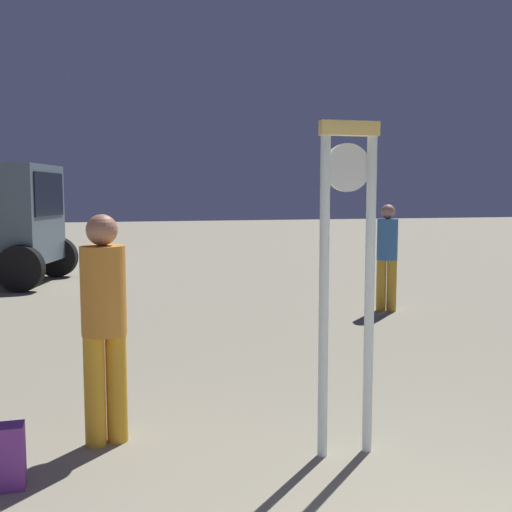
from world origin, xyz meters
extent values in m
cylinder|color=silver|center=(-0.20, 2.55, 1.14)|extent=(0.07, 0.07, 2.29)
cylinder|color=silver|center=(0.15, 2.54, 1.14)|extent=(0.07, 0.07, 2.29)
cube|color=#F5CE65|center=(-0.03, 2.54, 2.34)|extent=(0.43, 0.09, 0.10)
cylinder|color=silver|center=(-0.02, 2.57, 2.07)|extent=(0.34, 0.05, 0.34)
cube|color=black|center=(-0.02, 2.60, 2.07)|extent=(0.03, 0.01, 0.08)
cube|color=black|center=(-0.02, 2.60, 2.07)|extent=(0.13, 0.02, 0.05)
cylinder|color=gold|center=(-1.61, 3.21, 0.42)|extent=(0.16, 0.16, 0.84)
cylinder|color=gold|center=(-1.77, 3.17, 0.42)|extent=(0.16, 0.16, 0.84)
cylinder|color=orange|center=(-1.69, 3.19, 1.17)|extent=(0.33, 0.33, 0.67)
sphere|color=#A76E54|center=(-1.69, 3.19, 1.62)|extent=(0.23, 0.23, 0.23)
cube|color=#773591|center=(-2.37, 2.61, 0.21)|extent=(0.30, 0.16, 0.42)
cube|color=#6C35A2|center=(-2.37, 2.72, 0.15)|extent=(0.21, 0.04, 0.18)
cylinder|color=gold|center=(2.88, 7.37, 0.41)|extent=(0.16, 0.16, 0.83)
cylinder|color=gold|center=(2.74, 7.46, 0.41)|extent=(0.16, 0.16, 0.83)
cylinder|color=#376AA6|center=(2.81, 7.42, 1.15)|extent=(0.33, 0.33, 0.65)
sphere|color=#9B6D5F|center=(2.81, 7.42, 1.60)|extent=(0.23, 0.23, 0.23)
cube|color=#4F606C|center=(-3.39, 12.23, 1.46)|extent=(2.24, 2.40, 2.02)
cube|color=black|center=(-2.53, 11.99, 1.86)|extent=(0.48, 1.63, 0.89)
cylinder|color=black|center=(-3.05, 11.02, 0.45)|extent=(0.93, 0.48, 0.90)
cylinder|color=black|center=(-2.47, 13.08, 0.45)|extent=(0.93, 0.48, 0.90)
camera|label=1|loc=(-1.80, -1.47, 1.89)|focal=43.35mm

